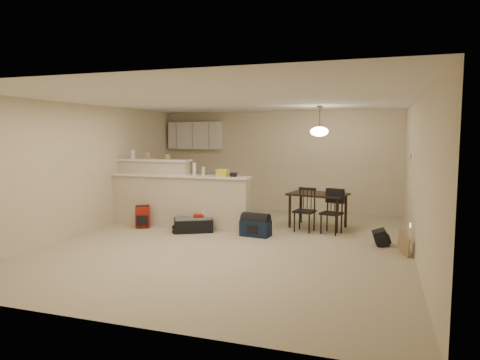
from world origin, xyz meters
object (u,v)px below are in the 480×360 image
at_px(dining_chair_near, 304,210).
at_px(dining_chair_far, 332,212).
at_px(suitcase, 193,225).
at_px(dining_table, 318,197).
at_px(red_backpack, 143,217).
at_px(black_daypack, 381,238).
at_px(navy_duffel, 256,228).
at_px(pendant_lamp, 319,131).

distance_m(dining_chair_near, dining_chair_far, 0.53).
bearing_deg(dining_chair_near, dining_chair_far, 8.16).
distance_m(dining_chair_near, suitcase, 2.23).
bearing_deg(suitcase, dining_table, -1.23).
height_order(suitcase, red_backpack, red_backpack).
xyz_separation_m(suitcase, black_daypack, (3.55, 0.00, 0.01)).
bearing_deg(black_daypack, red_backpack, 82.48).
height_order(dining_chair_far, red_backpack, dining_chair_far).
relative_size(dining_chair_far, red_backpack, 1.97).
xyz_separation_m(dining_table, black_daypack, (1.24, -1.13, -0.49)).
relative_size(dining_chair_near, navy_duffel, 1.56).
height_order(pendant_lamp, black_daypack, pendant_lamp).
relative_size(dining_chair_near, black_daypack, 2.84).
height_order(navy_duffel, black_daypack, navy_duffel).
bearing_deg(dining_chair_far, suitcase, -148.82).
height_order(dining_chair_near, black_daypack, dining_chair_near).
xyz_separation_m(dining_table, red_backpack, (-3.45, -1.13, -0.41)).
height_order(dining_chair_near, suitcase, dining_chair_near).
height_order(red_backpack, black_daypack, red_backpack).
bearing_deg(black_daypack, dining_chair_far, 47.35).
bearing_deg(dining_chair_far, pendant_lamp, 141.41).
xyz_separation_m(pendant_lamp, black_daypack, (1.24, -1.13, -1.86)).
distance_m(dining_chair_far, red_backpack, 3.84).
relative_size(pendant_lamp, dining_chair_far, 0.73).
relative_size(dining_table, dining_chair_far, 1.50).
bearing_deg(dining_chair_near, suitcase, -151.53).
xyz_separation_m(dining_table, dining_chair_near, (-0.20, -0.47, -0.20)).
distance_m(dining_table, suitcase, 2.62).
bearing_deg(dining_chair_far, navy_duffel, -136.94).
bearing_deg(suitcase, black_daypack, -27.41).
bearing_deg(red_backpack, navy_duffel, -29.00).
distance_m(dining_table, dining_chair_near, 0.54).
bearing_deg(pendant_lamp, red_backpack, -161.83).
height_order(dining_chair_near, navy_duffel, dining_chair_near).
height_order(dining_table, red_backpack, dining_table).
relative_size(dining_table, suitcase, 1.70).
bearing_deg(suitcase, navy_duffel, -27.41).
bearing_deg(black_daypack, dining_table, 40.15).
bearing_deg(dining_chair_near, navy_duffel, -129.73).
xyz_separation_m(dining_table, navy_duffel, (-1.01, -1.13, -0.48)).
bearing_deg(black_daypack, pendant_lamp, 40.15).
xyz_separation_m(navy_duffel, black_daypack, (2.26, 0.00, -0.02)).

